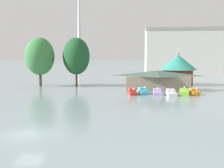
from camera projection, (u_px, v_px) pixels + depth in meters
The scene contains 13 objects.
ground_plane at pixel (29, 134), 23.69m from camera, with size 2000.00×2000.00×0.00m, color gray.
pedal_boat_red at pixel (132, 92), 49.23m from camera, with size 2.11×2.67×1.45m.
pedal_boat_cyan at pixel (143, 92), 50.15m from camera, with size 2.45×3.03×1.61m.
pedal_boat_lavender at pixel (157, 92), 49.30m from camera, with size 1.71×2.60×1.52m.
pedal_boat_white at pixel (171, 93), 48.28m from camera, with size 2.00×3.08×1.45m.
pedal_boat_lime at pixel (184, 92), 48.80m from camera, with size 1.93×2.54×1.79m.
pedal_boat_orange at pixel (194, 92), 49.26m from camera, with size 1.98×2.98×1.52m.
boathouse at pixel (157, 80), 56.06m from camera, with size 14.48×7.17×4.38m.
green_roof_pavilion at pixel (178, 68), 67.01m from camera, with size 9.84×9.84×8.65m.
shoreline_tree_tall_left at pixel (40, 56), 64.04m from camera, with size 7.31×7.31×12.20m.
shoreline_tree_mid at pixel (76, 56), 64.03m from camera, with size 6.74×6.74×12.17m.
background_building_block at pixel (186, 53), 97.04m from camera, with size 30.98×15.70×17.90m.
distant_broadcast_tower at pixel (79, 3), 317.12m from camera, with size 7.32×7.32×180.02m.
Camera 1 is at (9.70, -22.32, 7.03)m, focal length 40.98 mm.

